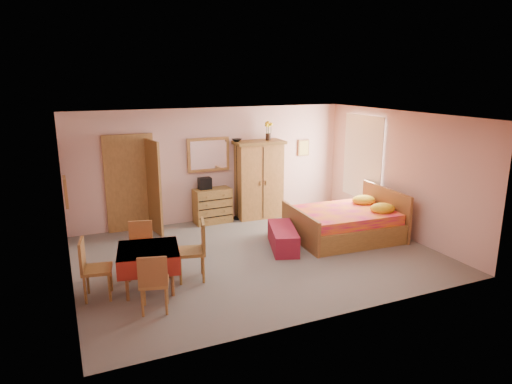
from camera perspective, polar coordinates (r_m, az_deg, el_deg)
name	(u,v)px	position (r m, az deg, el deg)	size (l,w,h in m)	color
floor	(258,255)	(8.68, 0.20, -7.89)	(6.50, 6.50, 0.00)	slate
ceiling	(258,116)	(8.07, 0.21, 9.47)	(6.50, 6.50, 0.00)	brown
wall_back	(214,165)	(10.56, -5.33, 3.42)	(6.50, 0.10, 2.60)	#CE9F95
wall_front	(334,229)	(6.17, 9.72, -4.60)	(6.50, 0.10, 2.60)	#CE9F95
wall_left	(65,209)	(7.61, -22.79, -1.92)	(0.10, 5.00, 2.60)	#CE9F95
wall_right	(399,173)	(10.02, 17.46, 2.23)	(0.10, 5.00, 2.60)	#CE9F95
doorway	(130,184)	(10.16, -15.44, 0.95)	(1.06, 0.12, 2.15)	#9E6B35
window	(363,157)	(10.88, 13.22, 4.23)	(0.08, 1.40, 1.95)	white
picture_left	(66,192)	(6.93, -22.71, 0.01)	(0.04, 0.32, 0.42)	orange
picture_back	(304,148)	(11.44, 5.96, 5.51)	(0.30, 0.04, 0.40)	#D8BF59
chest_of_drawers	(213,206)	(10.49, -5.45, -1.72)	(0.84, 0.42, 0.80)	olive
wall_mirror	(208,155)	(10.43, -5.96, 4.67)	(0.98, 0.05, 0.77)	white
stereo	(205,183)	(10.36, -6.42, 1.08)	(0.28, 0.21, 0.26)	black
floor_lamp	(237,180)	(10.60, -2.36, 1.57)	(0.24, 0.24, 1.90)	black
wardrobe	(259,180)	(10.73, 0.37, 1.56)	(1.17, 0.60, 1.83)	#AE783B
sunflower_vase	(268,131)	(10.66, 1.54, 7.67)	(0.18, 0.18, 0.44)	yellow
bed	(344,215)	(9.61, 10.95, -2.85)	(2.12, 1.67, 0.98)	#D1145B
bench	(283,238)	(8.98, 3.38, -5.74)	(0.46, 1.23, 0.41)	maroon
dining_table	(149,269)	(7.46, -13.20, -9.30)	(0.92, 0.92, 0.68)	maroon
chair_south	(154,281)	(6.75, -12.62, -10.86)	(0.40, 0.40, 0.89)	#A36D37
chair_north	(141,248)	(8.04, -14.19, -6.86)	(0.40, 0.40, 0.87)	olive
chair_west	(97,269)	(7.34, -19.25, -9.04)	(0.43, 0.43, 0.94)	olive
chair_east	(191,251)	(7.60, -8.13, -7.27)	(0.45, 0.45, 1.00)	olive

